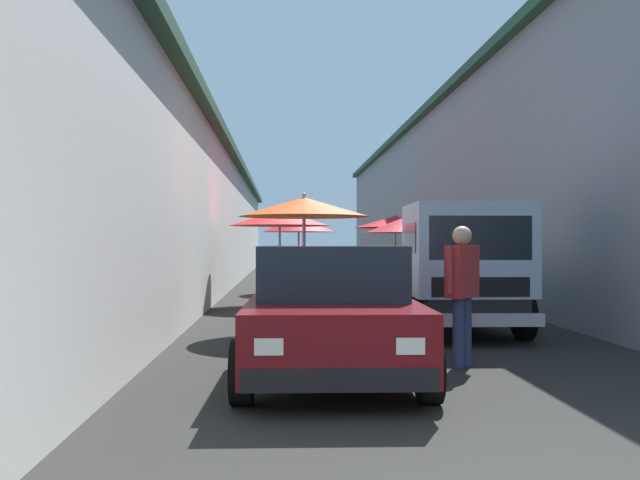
% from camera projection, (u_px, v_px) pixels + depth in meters
% --- Properties ---
extents(ground, '(90.00, 90.00, 0.00)m').
position_uv_depth(ground, '(348.00, 303.00, 16.12)').
color(ground, '#282826').
extents(building_left_whitewash, '(49.80, 7.50, 4.38)m').
position_uv_depth(building_left_whitewash, '(97.00, 217.00, 18.00)').
color(building_left_whitewash, silver).
rests_on(building_left_whitewash, ground).
extents(building_right_concrete, '(49.80, 7.50, 6.07)m').
position_uv_depth(building_right_concrete, '(574.00, 189.00, 18.76)').
color(building_right_concrete, gray).
rests_on(building_right_concrete, ground).
extents(fruit_stall_far_right, '(2.20, 2.20, 2.35)m').
position_uv_depth(fruit_stall_far_right, '(298.00, 236.00, 19.47)').
color(fruit_stall_far_right, '#9E9EA3').
rests_on(fruit_stall_far_right, ground).
extents(fruit_stall_near_right, '(2.23, 2.23, 2.26)m').
position_uv_depth(fruit_stall_near_right, '(406.00, 235.00, 17.20)').
color(fruit_stall_near_right, '#9E9EA3').
rests_on(fruit_stall_near_right, ground).
extents(fruit_stall_mid_lane, '(2.40, 2.40, 2.34)m').
position_uv_depth(fruit_stall_mid_lane, '(280.00, 232.00, 15.53)').
color(fruit_stall_mid_lane, '#9E9EA3').
rests_on(fruit_stall_mid_lane, ground).
extents(fruit_stall_far_left, '(2.76, 2.76, 2.46)m').
position_uv_depth(fruit_stall_far_left, '(395.00, 230.00, 21.77)').
color(fruit_stall_far_left, '#9E9EA3').
rests_on(fruit_stall_far_left, ground).
extents(fruit_stall_near_left, '(2.16, 2.16, 2.32)m').
position_uv_depth(fruit_stall_near_left, '(304.00, 230.00, 10.83)').
color(fruit_stall_near_left, '#9E9EA3').
rests_on(fruit_stall_near_left, ground).
extents(hatchback_car, '(3.95, 2.01, 1.45)m').
position_uv_depth(hatchback_car, '(329.00, 309.00, 7.35)').
color(hatchback_car, '#600F14').
rests_on(hatchback_car, ground).
extents(delivery_truck, '(4.97, 2.08, 2.08)m').
position_uv_depth(delivery_truck, '(456.00, 270.00, 10.66)').
color(delivery_truck, black).
rests_on(delivery_truck, ground).
extents(vendor_by_crates, '(0.64, 0.32, 1.67)m').
position_uv_depth(vendor_by_crates, '(439.00, 268.00, 13.39)').
color(vendor_by_crates, '#665B4C').
rests_on(vendor_by_crates, ground).
extents(vendor_in_shade, '(0.49, 0.49, 1.69)m').
position_uv_depth(vendor_in_shade, '(462.00, 285.00, 7.77)').
color(vendor_in_shade, navy).
rests_on(vendor_in_shade, ground).
extents(plastic_stool, '(0.30, 0.30, 0.43)m').
position_uv_depth(plastic_stool, '(295.00, 296.00, 14.31)').
color(plastic_stool, '#1E8C3F').
rests_on(plastic_stool, ground).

